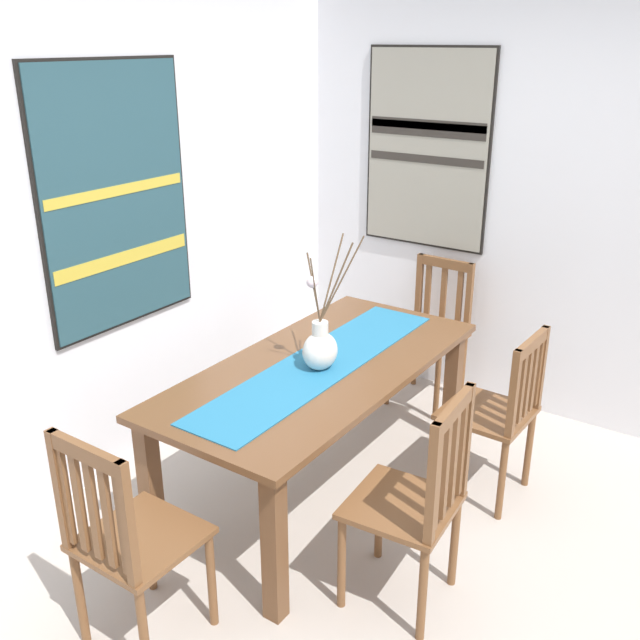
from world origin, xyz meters
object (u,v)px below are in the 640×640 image
(dining_table, at_px, (321,383))
(painting_on_side_wall, at_px, (427,149))
(chair_1, at_px, (499,410))
(chair_2, at_px, (432,330))
(painting_on_back_wall, at_px, (116,198))
(centerpiece_vase, at_px, (320,346))
(chair_0, at_px, (416,500))
(chair_3, at_px, (127,537))

(dining_table, distance_m, painting_on_side_wall, 1.80)
(dining_table, relative_size, chair_1, 2.01)
(chair_2, height_order, painting_on_back_wall, painting_on_back_wall)
(painting_on_back_wall, bearing_deg, painting_on_side_wall, -24.85)
(painting_on_side_wall, bearing_deg, chair_2, -137.73)
(dining_table, relative_size, chair_2, 1.98)
(chair_1, bearing_deg, dining_table, 122.18)
(chair_1, bearing_deg, painting_on_side_wall, 43.56)
(dining_table, distance_m, painting_on_back_wall, 1.39)
(centerpiece_vase, relative_size, chair_0, 0.67)
(centerpiece_vase, bearing_deg, painting_on_back_wall, 103.49)
(dining_table, relative_size, painting_on_side_wall, 1.50)
(dining_table, height_order, painting_on_back_wall, painting_on_back_wall)
(chair_0, xyz_separation_m, painting_on_back_wall, (0.15, 1.82, 0.99))
(chair_1, relative_size, painting_on_side_wall, 0.75)
(dining_table, distance_m, chair_3, 1.27)
(chair_3, bearing_deg, dining_table, -0.62)
(dining_table, height_order, chair_1, chair_1)
(painting_on_back_wall, bearing_deg, chair_3, -133.21)
(dining_table, xyz_separation_m, chair_2, (1.27, -0.01, -0.14))
(centerpiece_vase, bearing_deg, chair_0, -118.55)
(chair_3, bearing_deg, painting_on_back_wall, 46.79)
(centerpiece_vase, relative_size, chair_2, 0.71)
(centerpiece_vase, relative_size, chair_3, 0.68)
(chair_0, relative_size, painting_on_side_wall, 0.80)
(dining_table, relative_size, chair_3, 1.91)
(centerpiece_vase, distance_m, chair_2, 1.36)
(chair_1, height_order, painting_on_back_wall, painting_on_back_wall)
(centerpiece_vase, xyz_separation_m, chair_1, (0.52, -0.74, -0.36))
(chair_0, xyz_separation_m, chair_3, (-0.82, 0.79, 0.00))
(chair_1, xyz_separation_m, painting_on_side_wall, (1.03, 0.98, 1.10))
(chair_0, relative_size, chair_3, 1.02)
(chair_0, bearing_deg, chair_1, 0.56)
(dining_table, distance_m, centerpiece_vase, 0.23)
(chair_0, height_order, painting_on_side_wall, painting_on_side_wall)
(chair_2, bearing_deg, centerpiece_vase, -179.24)
(centerpiece_vase, bearing_deg, chair_3, 178.18)
(dining_table, xyz_separation_m, painting_on_back_wall, (-0.30, 1.05, 0.87))
(dining_table, xyz_separation_m, chair_3, (-1.27, 0.01, -0.12))
(chair_0, bearing_deg, chair_2, 24.06)
(dining_table, bearing_deg, chair_3, 179.38)
(chair_1, distance_m, chair_2, 1.09)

